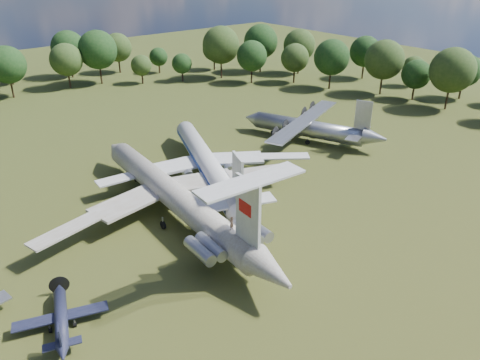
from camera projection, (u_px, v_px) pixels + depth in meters
ground at (167, 218)px, 69.60m from camera, size 300.00×300.00×0.00m
il62_airliner at (175, 201)px, 69.04m from camera, size 45.14×56.85×5.33m
tu104_jet at (207, 168)px, 79.86m from camera, size 52.04×59.13×4.92m
an12_transport at (308, 130)px, 97.10m from camera, size 40.26×42.22×4.41m
small_prop_west at (62, 320)px, 49.10m from camera, size 13.28×15.53×1.93m
person_on_il62 at (231, 223)px, 56.56m from camera, size 0.73×0.55×1.78m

